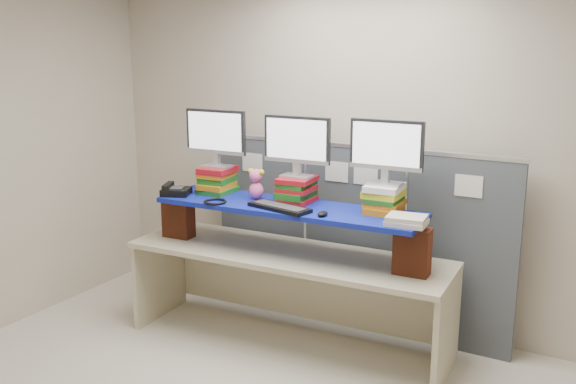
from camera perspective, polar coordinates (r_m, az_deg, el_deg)
The scene contains 18 objects.
room at distance 3.56m, azimuth -5.49°, elevation -1.78°, with size 5.00×4.00×2.80m.
cubicle_partition at distance 5.24m, azimuth 5.87°, elevation -3.99°, with size 2.60×0.06×1.53m.
desk at distance 4.94m, azimuth 0.00°, elevation -7.02°, with size 2.53×0.86×0.76m.
brick_pier_left at distance 5.28m, azimuth -9.72°, elevation -2.22°, with size 0.24×0.13×0.33m, color brown.
brick_pier_right at distance 4.46m, azimuth 10.98°, elevation -5.20°, with size 0.24×0.13×0.33m, color brown.
blue_board at distance 4.79m, azimuth 0.00°, elevation -1.38°, with size 2.04×0.51×0.04m, color navy.
book_stack_left at distance 5.19m, azimuth -6.30°, elevation 1.10°, with size 0.26×0.33×0.21m.
book_stack_center at distance 4.85m, azimuth 0.78°, elevation 0.24°, with size 0.27×0.32×0.19m.
book_stack_right at distance 4.61m, azimuth 8.55°, elevation -0.55°, with size 0.26×0.31×0.20m.
monitor_left at distance 5.13m, azimuth -6.44°, elevation 5.07°, with size 0.53×0.16×0.46m.
monitor_center at distance 4.79m, azimuth 0.80°, elevation 4.39°, with size 0.53×0.16×0.46m.
monitor_right at distance 4.53m, azimuth 8.74°, elevation 3.87°, with size 0.53×0.16×0.46m.
keyboard at distance 4.66m, azimuth -0.76°, elevation -1.37°, with size 0.51×0.26×0.03m.
mouse at distance 4.49m, azimuth 3.10°, elevation -1.94°, with size 0.06×0.11×0.03m, color black.
desk_phone at distance 5.17m, azimuth -10.01°, elevation 0.12°, with size 0.27×0.26×0.09m.
headset at distance 4.87m, azimuth -6.49°, elevation -0.85°, with size 0.17×0.17×0.02m, color black.
plush_toy at distance 4.95m, azimuth -2.85°, elevation 0.76°, with size 0.14×0.10×0.24m.
binder_stack at distance 4.34m, azimuth 10.50°, elevation -2.49°, with size 0.29×0.24×0.06m.
Camera 1 is at (1.98, -2.81, 2.33)m, focal length 40.00 mm.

